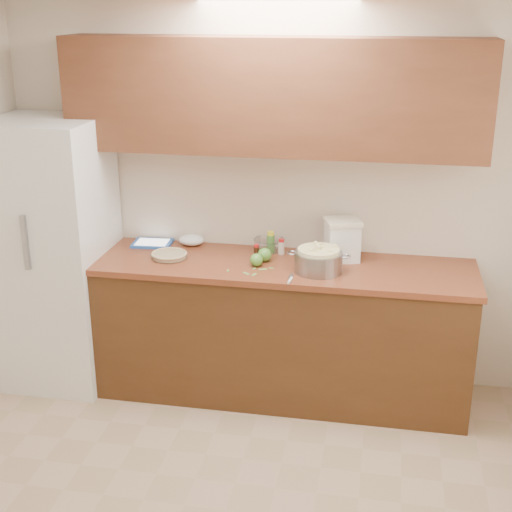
% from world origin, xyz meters
% --- Properties ---
extents(room_shell, '(3.60, 3.60, 3.60)m').
position_xyz_m(room_shell, '(0.00, 0.00, 1.30)').
color(room_shell, tan).
rests_on(room_shell, ground).
extents(counter_run, '(2.64, 0.68, 0.92)m').
position_xyz_m(counter_run, '(0.00, 1.48, 0.46)').
color(counter_run, '#4B2C15').
rests_on(counter_run, ground).
extents(upper_cabinets, '(2.60, 0.34, 0.70)m').
position_xyz_m(upper_cabinets, '(0.00, 1.63, 1.95)').
color(upper_cabinets, brown).
rests_on(upper_cabinets, room_shell).
extents(fridge, '(0.70, 0.70, 1.80)m').
position_xyz_m(fridge, '(-1.44, 1.44, 0.90)').
color(fridge, white).
rests_on(fridge, ground).
extents(pie, '(0.24, 0.24, 0.04)m').
position_xyz_m(pie, '(-0.64, 1.45, 0.94)').
color(pie, silver).
rests_on(pie, counter_run).
extents(colander, '(0.40, 0.30, 0.15)m').
position_xyz_m(colander, '(0.33, 1.38, 0.99)').
color(colander, gray).
rests_on(colander, counter_run).
extents(flour_canister, '(0.27, 0.27, 0.27)m').
position_xyz_m(flour_canister, '(0.46, 1.63, 1.06)').
color(flour_canister, white).
rests_on(flour_canister, counter_run).
extents(tablet, '(0.27, 0.22, 0.02)m').
position_xyz_m(tablet, '(-0.84, 1.69, 0.93)').
color(tablet, blue).
rests_on(tablet, counter_run).
extents(paring_knife, '(0.03, 0.19, 0.02)m').
position_xyz_m(paring_knife, '(0.19, 1.19, 0.93)').
color(paring_knife, gray).
rests_on(paring_knife, counter_run).
extents(lemon_bottle, '(0.05, 0.05, 0.14)m').
position_xyz_m(lemon_bottle, '(-0.01, 1.68, 0.99)').
color(lemon_bottle, '#4C8C38').
rests_on(lemon_bottle, counter_run).
extents(cinnamon_shaker, '(0.04, 0.04, 0.10)m').
position_xyz_m(cinnamon_shaker, '(0.06, 1.66, 0.97)').
color(cinnamon_shaker, beige).
rests_on(cinnamon_shaker, counter_run).
extents(vanilla_bottle, '(0.04, 0.04, 0.10)m').
position_xyz_m(vanilla_bottle, '(-0.08, 1.53, 0.97)').
color(vanilla_bottle, black).
rests_on(vanilla_bottle, counter_run).
extents(mixing_bowl, '(0.21, 0.21, 0.08)m').
position_xyz_m(mixing_bowl, '(-0.03, 1.73, 0.96)').
color(mixing_bowl, silver).
rests_on(mixing_bowl, counter_run).
extents(paper_towel, '(0.17, 0.14, 0.07)m').
position_xyz_m(paper_towel, '(-0.57, 1.73, 0.96)').
color(paper_towel, white).
rests_on(paper_towel, counter_run).
extents(apple_left, '(0.08, 0.08, 0.10)m').
position_xyz_m(apple_left, '(-0.06, 1.41, 0.96)').
color(apple_left, '#539433').
rests_on(apple_left, counter_run).
extents(apple_center, '(0.09, 0.09, 0.10)m').
position_xyz_m(apple_center, '(-0.02, 1.50, 0.97)').
color(apple_center, '#539433').
rests_on(apple_center, counter_run).
extents(peel_a, '(0.05, 0.04, 0.00)m').
position_xyz_m(peel_a, '(-0.10, 1.26, 0.92)').
color(peel_a, '#77A952').
rests_on(peel_a, counter_run).
extents(peel_b, '(0.02, 0.03, 0.00)m').
position_xyz_m(peel_b, '(-0.06, 1.35, 0.92)').
color(peel_b, '#77A952').
rests_on(peel_b, counter_run).
extents(peel_c, '(0.03, 0.05, 0.00)m').
position_xyz_m(peel_c, '(-0.04, 1.25, 0.92)').
color(peel_c, '#77A952').
rests_on(peel_c, counter_run).
extents(peel_d, '(0.03, 0.02, 0.00)m').
position_xyz_m(peel_d, '(0.04, 1.38, 0.92)').
color(peel_d, '#77A952').
rests_on(peel_d, counter_run).
extents(peel_e, '(0.02, 0.03, 0.00)m').
position_xyz_m(peel_e, '(-0.22, 1.29, 0.92)').
color(peel_e, '#77A952').
rests_on(peel_e, counter_run).
extents(peel_f, '(0.05, 0.04, 0.00)m').
position_xyz_m(peel_f, '(-0.01, 1.35, 0.92)').
color(peel_f, '#77A952').
rests_on(peel_f, counter_run).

